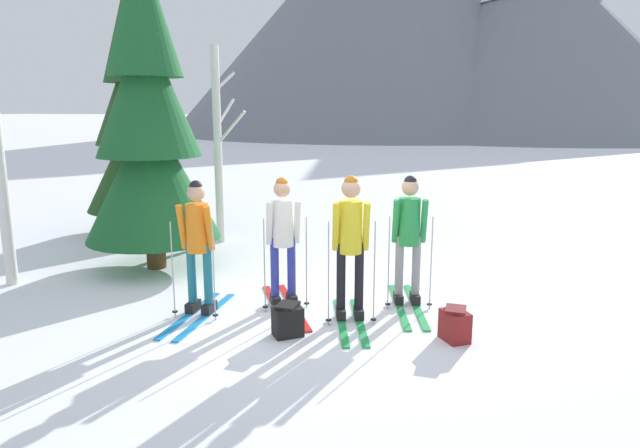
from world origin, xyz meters
TOP-DOWN VIEW (x-y plane):
  - ground_plane at (0.00, 0.00)m, footprint 400.00×400.00m
  - skier_in_orange at (-1.44, -0.55)m, footprint 0.61×1.68m
  - skier_in_white at (-0.56, 0.05)m, footprint 1.20×1.69m
  - skier_in_yellow at (0.41, -0.20)m, footprint 0.80×1.57m
  - skier_in_green at (0.99, 0.57)m, footprint 0.78×1.73m
  - pine_tree_near at (-4.94, 3.37)m, footprint 2.12×2.12m
  - pine_tree_mid at (-3.16, 1.11)m, footprint 2.10×2.10m
  - birch_tree_tall at (-2.98, 3.08)m, footprint 0.69×0.72m
  - backpack_on_snow_front at (-0.14, -0.90)m, footprint 0.40×0.39m
  - backpack_on_snow_beside at (1.68, -0.47)m, footprint 0.38×0.40m
  - mountain_ridge_distant at (-5.46, 52.54)m, footprint 52.91×43.94m

SIDE VIEW (x-z plane):
  - ground_plane at x=0.00m, z-range 0.00..0.00m
  - backpack_on_snow_front at x=-0.14m, z-range 0.00..0.38m
  - backpack_on_snow_beside at x=1.68m, z-range 0.00..0.38m
  - skier_in_orange at x=-1.44m, z-range 0.08..1.76m
  - skier_in_white at x=-0.56m, z-range 0.10..1.79m
  - skier_in_green at x=0.99m, z-range 0.10..1.81m
  - skier_in_yellow at x=0.41m, z-range 0.10..1.87m
  - birch_tree_tall at x=-2.98m, z-range 0.04..3.71m
  - pine_tree_mid at x=-3.16m, z-range -0.22..4.87m
  - pine_tree_near at x=-4.94m, z-range -0.22..4.91m
  - mountain_ridge_distant at x=-5.46m, z-range -0.89..23.61m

